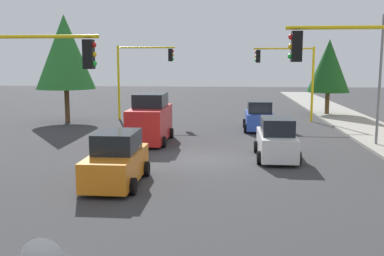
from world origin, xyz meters
TOP-DOWN VIEW (x-y plane):
  - ground_plane at (0.00, 0.00)m, footprint 120.00×120.00m
  - traffic_signal_far_left at (-14.00, 5.70)m, footprint 0.36×4.59m
  - traffic_signal_far_right at (-14.00, -5.71)m, footprint 0.36×4.59m
  - traffic_signal_near_left at (6.00, 5.71)m, footprint 0.36×4.59m
  - traffic_signal_near_right at (6.00, -5.68)m, footprint 0.36×4.59m
  - street_lamp_curbside at (-3.61, 9.20)m, footprint 2.15×0.28m
  - tree_roadside_far at (-18.00, 9.50)m, footprint 3.52×3.52m
  - tree_opposite_side at (-12.00, -11.00)m, footprint 4.37×4.37m
  - delivery_van_red at (-4.27, -3.23)m, footprint 4.80×2.22m
  - car_blue at (-9.24, 3.22)m, footprint 3.72×2.05m
  - car_white at (-0.51, 3.49)m, footprint 4.19×1.94m
  - car_orange at (4.46, -2.93)m, footprint 4.06×2.01m

SIDE VIEW (x-z plane):
  - ground_plane at x=0.00m, z-range 0.00..0.00m
  - car_blue at x=-9.24m, z-range -0.09..1.88m
  - car_white at x=-0.51m, z-range -0.09..1.88m
  - car_orange at x=4.46m, z-range -0.09..1.88m
  - delivery_van_red at x=-4.27m, z-range -0.11..2.67m
  - traffic_signal_near_right at x=6.00m, z-range 1.16..6.70m
  - traffic_signal_far_left at x=-14.00m, z-range 1.18..6.86m
  - traffic_signal_near_left at x=6.00m, z-range 1.19..6.97m
  - traffic_signal_far_right at x=-14.00m, z-range 1.20..6.98m
  - tree_roadside_far at x=-18.00m, z-range 0.98..7.38m
  - street_lamp_curbside at x=-3.61m, z-range 0.85..7.85m
  - tree_opposite_side at x=-12.00m, z-range 1.25..9.26m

